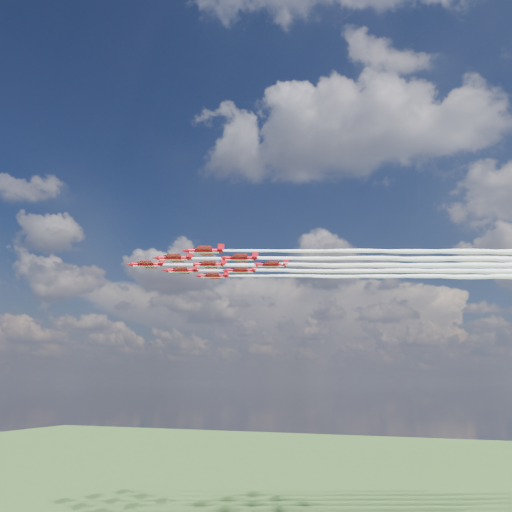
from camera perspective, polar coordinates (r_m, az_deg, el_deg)
name	(u,v)px	position (r m, az deg, el deg)	size (l,w,h in m)	color
jet_lead	(345,265)	(145.21, 10.13, -1.02)	(112.93, 47.63, 2.74)	red
jet_row2_port	(383,259)	(139.95, 14.27, -0.29)	(112.93, 47.63, 2.74)	red
jet_row2_starb	(370,271)	(154.37, 12.85, -1.67)	(112.93, 47.63, 2.74)	red
jet_row3_port	(425,251)	(135.49, 18.71, 0.50)	(112.93, 47.63, 2.74)	red
jet_row3_centre	(407,265)	(149.56, 16.82, -1.01)	(112.93, 47.63, 2.74)	red
jet_row3_starb	(392,276)	(163.86, 15.26, -2.25)	(112.93, 47.63, 2.74)	red
jet_row4_port	(447,259)	(145.54, 21.04, -0.30)	(112.93, 47.63, 2.74)	red
jet_row4_starb	(428,271)	(159.46, 19.06, -1.64)	(112.93, 47.63, 2.74)	red
jet_tail	(468,265)	(155.82, 23.06, -0.99)	(112.93, 47.63, 2.74)	red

